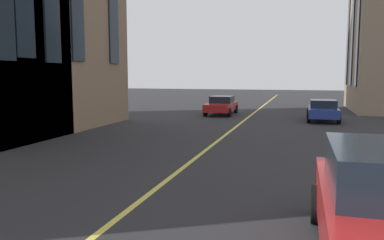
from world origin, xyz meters
name	(u,v)px	position (x,y,z in m)	size (l,w,h in m)	color
lane_centre_line	(227,134)	(20.00, 0.00, 0.00)	(80.00, 0.16, 0.01)	#D8C64C
car_red_trailing	(222,105)	(29.37, 2.21, 0.70)	(4.40, 1.95, 1.37)	#B21E1E
car_blue_parked_b	(323,110)	(27.15, -4.90, 0.70)	(4.40, 1.95, 1.37)	navy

